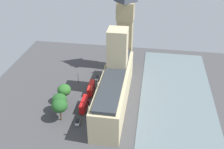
{
  "coord_description": "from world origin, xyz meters",
  "views": [
    {
      "loc": [
        -17.92,
        106.12,
        80.16
      ],
      "look_at": [
        1.0,
        -12.34,
        8.69
      ],
      "focal_mm": 43.58,
      "sensor_mm": 36.0,
      "label": 1
    }
  ],
  "objects_px": {
    "pedestrian_under_trees": "(103,84)",
    "plane_tree_leading": "(59,100)",
    "plane_tree_opposite_hall": "(60,106)",
    "clock_tower": "(125,21)",
    "car_silver_by_river_gate": "(78,122)",
    "plane_tree_far_end": "(64,90)",
    "parliament_building": "(115,84)",
    "double_decker_bus_near_tower": "(91,88)",
    "car_white_midblock": "(97,78)",
    "pedestrian_trailing": "(94,110)",
    "double_decker_bus_corner": "(84,104)",
    "street_lamp_kerbside": "(78,76)"
  },
  "relations": [
    {
      "from": "pedestrian_under_trees",
      "to": "plane_tree_leading",
      "type": "distance_m",
      "value": 30.1
    },
    {
      "from": "pedestrian_under_trees",
      "to": "plane_tree_leading",
      "type": "relative_size",
      "value": 0.16
    },
    {
      "from": "pedestrian_under_trees",
      "to": "plane_tree_leading",
      "type": "xyz_separation_m",
      "value": [
        15.17,
        25.33,
        5.89
      ]
    },
    {
      "from": "pedestrian_under_trees",
      "to": "plane_tree_opposite_hall",
      "type": "distance_m",
      "value": 34.46
    },
    {
      "from": "clock_tower",
      "to": "plane_tree_opposite_hall",
      "type": "bearing_deg",
      "value": 66.67
    },
    {
      "from": "plane_tree_leading",
      "to": "car_silver_by_river_gate",
      "type": "bearing_deg",
      "value": 145.34
    },
    {
      "from": "plane_tree_leading",
      "to": "plane_tree_far_end",
      "type": "distance_m",
      "value": 7.19
    },
    {
      "from": "parliament_building",
      "to": "pedestrian_under_trees",
      "type": "distance_m",
      "value": 17.76
    },
    {
      "from": "double_decker_bus_near_tower",
      "to": "pedestrian_under_trees",
      "type": "height_order",
      "value": "double_decker_bus_near_tower"
    },
    {
      "from": "car_white_midblock",
      "to": "pedestrian_trailing",
      "type": "distance_m",
      "value": 28.14
    },
    {
      "from": "double_decker_bus_near_tower",
      "to": "double_decker_bus_corner",
      "type": "height_order",
      "value": "same"
    },
    {
      "from": "parliament_building",
      "to": "plane_tree_far_end",
      "type": "distance_m",
      "value": 24.44
    },
    {
      "from": "pedestrian_trailing",
      "to": "street_lamp_kerbside",
      "type": "distance_m",
      "value": 26.61
    },
    {
      "from": "pedestrian_trailing",
      "to": "plane_tree_leading",
      "type": "xyz_separation_m",
      "value": [
        15.4,
        3.02,
        5.9
      ]
    },
    {
      "from": "car_white_midblock",
      "to": "pedestrian_trailing",
      "type": "relative_size",
      "value": 3.02
    },
    {
      "from": "parliament_building",
      "to": "car_silver_by_river_gate",
      "type": "xyz_separation_m",
      "value": [
        13.52,
        19.75,
        -8.9
      ]
    },
    {
      "from": "parliament_building",
      "to": "pedestrian_under_trees",
      "type": "xyz_separation_m",
      "value": [
        8.54,
        -12.62,
        -9.11
      ]
    },
    {
      "from": "pedestrian_under_trees",
      "to": "plane_tree_far_end",
      "type": "relative_size",
      "value": 0.15
    },
    {
      "from": "car_silver_by_river_gate",
      "to": "street_lamp_kerbside",
      "type": "height_order",
      "value": "street_lamp_kerbside"
    },
    {
      "from": "clock_tower",
      "to": "plane_tree_far_end",
      "type": "distance_m",
      "value": 50.89
    },
    {
      "from": "pedestrian_trailing",
      "to": "plane_tree_opposite_hall",
      "type": "xyz_separation_m",
      "value": [
        13.28,
        8.74,
        7.27
      ]
    },
    {
      "from": "clock_tower",
      "to": "plane_tree_leading",
      "type": "distance_m",
      "value": 56.85
    },
    {
      "from": "pedestrian_trailing",
      "to": "plane_tree_opposite_hall",
      "type": "distance_m",
      "value": 17.48
    },
    {
      "from": "pedestrian_under_trees",
      "to": "plane_tree_leading",
      "type": "height_order",
      "value": "plane_tree_leading"
    },
    {
      "from": "double_decker_bus_near_tower",
      "to": "plane_tree_opposite_hall",
      "type": "bearing_deg",
      "value": -113.53
    },
    {
      "from": "double_decker_bus_corner",
      "to": "pedestrian_under_trees",
      "type": "height_order",
      "value": "double_decker_bus_corner"
    },
    {
      "from": "pedestrian_trailing",
      "to": "plane_tree_opposite_hall",
      "type": "height_order",
      "value": "plane_tree_opposite_hall"
    },
    {
      "from": "clock_tower",
      "to": "plane_tree_opposite_hall",
      "type": "height_order",
      "value": "clock_tower"
    },
    {
      "from": "clock_tower",
      "to": "double_decker_bus_near_tower",
      "type": "relative_size",
      "value": 5.41
    },
    {
      "from": "parliament_building",
      "to": "double_decker_bus_corner",
      "type": "relative_size",
      "value": 5.46
    },
    {
      "from": "plane_tree_far_end",
      "to": "plane_tree_leading",
      "type": "bearing_deg",
      "value": 89.7
    },
    {
      "from": "double_decker_bus_corner",
      "to": "plane_tree_leading",
      "type": "bearing_deg",
      "value": -160.94
    },
    {
      "from": "car_white_midblock",
      "to": "pedestrian_under_trees",
      "type": "distance_m",
      "value": 6.82
    },
    {
      "from": "double_decker_bus_near_tower",
      "to": "plane_tree_opposite_hall",
      "type": "relative_size",
      "value": 0.97
    },
    {
      "from": "double_decker_bus_near_tower",
      "to": "street_lamp_kerbside",
      "type": "bearing_deg",
      "value": 135.59
    },
    {
      "from": "car_silver_by_river_gate",
      "to": "plane_tree_far_end",
      "type": "xyz_separation_m",
      "value": [
        10.15,
        -14.19,
        6.46
      ]
    },
    {
      "from": "street_lamp_kerbside",
      "to": "double_decker_bus_near_tower",
      "type": "bearing_deg",
      "value": 139.27
    },
    {
      "from": "parliament_building",
      "to": "car_white_midblock",
      "type": "distance_m",
      "value": 23.78
    },
    {
      "from": "parliament_building",
      "to": "street_lamp_kerbside",
      "type": "height_order",
      "value": "parliament_building"
    },
    {
      "from": "parliament_building",
      "to": "pedestrian_trailing",
      "type": "relative_size",
      "value": 38.69
    },
    {
      "from": "car_white_midblock",
      "to": "street_lamp_kerbside",
      "type": "bearing_deg",
      "value": 30.74
    },
    {
      "from": "plane_tree_opposite_hall",
      "to": "street_lamp_kerbside",
      "type": "bearing_deg",
      "value": -89.14
    },
    {
      "from": "plane_tree_opposite_hall",
      "to": "street_lamp_kerbside",
      "type": "distance_m",
      "value": 31.41
    },
    {
      "from": "clock_tower",
      "to": "plane_tree_far_end",
      "type": "xyz_separation_m",
      "value": [
        24.32,
        38.68,
        -22.42
      ]
    },
    {
      "from": "parliament_building",
      "to": "double_decker_bus_near_tower",
      "type": "relative_size",
      "value": 5.43
    },
    {
      "from": "car_silver_by_river_gate",
      "to": "pedestrian_under_trees",
      "type": "height_order",
      "value": "car_silver_by_river_gate"
    },
    {
      "from": "car_white_midblock",
      "to": "plane_tree_far_end",
      "type": "xyz_separation_m",
      "value": [
        11.12,
        23.69,
        6.47
      ]
    },
    {
      "from": "double_decker_bus_near_tower",
      "to": "pedestrian_trailing",
      "type": "height_order",
      "value": "double_decker_bus_near_tower"
    },
    {
      "from": "plane_tree_opposite_hall",
      "to": "plane_tree_far_end",
      "type": "bearing_deg",
      "value": -80.8
    },
    {
      "from": "car_silver_by_river_gate",
      "to": "pedestrian_trailing",
      "type": "distance_m",
      "value": 11.33
    }
  ]
}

